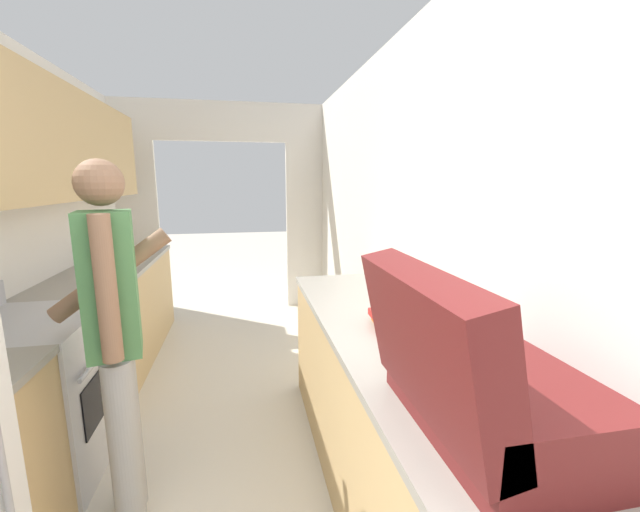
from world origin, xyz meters
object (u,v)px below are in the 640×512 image
range_oven (37,398)px  person (115,339)px  suitcase (471,378)px  book_stack (398,318)px

range_oven → person: 0.82m
person → suitcase: bearing=-138.5°
range_oven → book_stack: 1.96m
person → range_oven: bearing=41.2°
suitcase → book_stack: (0.12, 0.81, -0.12)m
range_oven → suitcase: 2.22m
person → book_stack: 1.30m
suitcase → book_stack: bearing=81.6°
range_oven → person: size_ratio=0.61×
suitcase → book_stack: suitcase is taller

